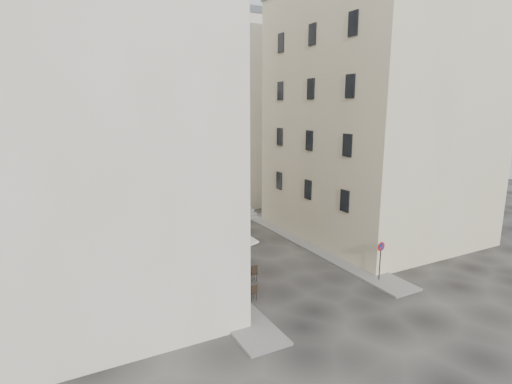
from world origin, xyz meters
TOP-DOWN VIEW (x-y plane):
  - ground at (0.00, 0.00)m, footprint 90.00×90.00m
  - sidewalk_left at (-4.50, 4.00)m, footprint 2.00×22.00m
  - sidewalk_right at (4.50, 3.00)m, footprint 2.00×18.00m
  - building_left at (-10.50, 3.00)m, footprint 12.20×16.20m
  - building_right at (10.50, 3.50)m, footprint 12.20×14.20m
  - building_back at (-1.00, 19.00)m, footprint 18.20×10.20m
  - cafe_storefront at (-4.32, 1.00)m, footprint 1.74×7.30m
  - stone_steps at (0.00, 12.57)m, footprint 9.00×3.15m
  - bollard_near at (-3.25, -1.00)m, footprint 0.12×0.12m
  - bollard_mid at (-3.25, 2.50)m, footprint 0.12×0.12m
  - bollard_far at (-3.25, 6.00)m, footprint 0.12×0.12m
  - no_parking_sign at (4.28, -3.98)m, footprint 0.54×0.10m
  - bistro_table_a at (-3.57, -2.59)m, footprint 1.17×0.55m
  - bistro_table_b at (-2.56, -0.51)m, footprint 1.34×0.63m
  - bistro_table_c at (-3.30, 1.44)m, footprint 1.20×0.56m
  - bistro_table_d at (-3.10, 3.32)m, footprint 1.34×0.63m
  - bistro_table_e at (-3.05, 3.78)m, footprint 1.39×0.65m
  - pedestrian at (-3.20, 3.44)m, footprint 0.71×0.47m

SIDE VIEW (x-z plane):
  - ground at x=0.00m, z-range 0.00..0.00m
  - sidewalk_left at x=-4.50m, z-range 0.00..0.12m
  - sidewalk_right at x=4.50m, z-range 0.00..0.12m
  - stone_steps at x=0.00m, z-range 0.00..0.80m
  - bistro_table_a at x=-3.57m, z-range 0.01..0.83m
  - bistro_table_c at x=-3.30m, z-range 0.01..0.85m
  - bistro_table_d at x=-3.10m, z-range 0.01..0.95m
  - bistro_table_b at x=-2.56m, z-range 0.01..0.95m
  - bistro_table_e at x=-3.05m, z-range 0.01..0.99m
  - bollard_near at x=-3.25m, z-range 0.04..1.02m
  - bollard_mid at x=-3.25m, z-range 0.04..1.02m
  - bollard_far at x=-3.25m, z-range 0.04..1.02m
  - pedestrian at x=-3.20m, z-range 0.00..1.91m
  - no_parking_sign at x=4.28m, z-range 0.50..2.87m
  - cafe_storefront at x=-4.32m, z-range 0.13..3.63m
  - building_right at x=10.50m, z-range 0.01..18.61m
  - building_back at x=-1.00m, z-range 0.01..18.61m
  - building_left at x=-10.50m, z-range 0.01..20.61m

